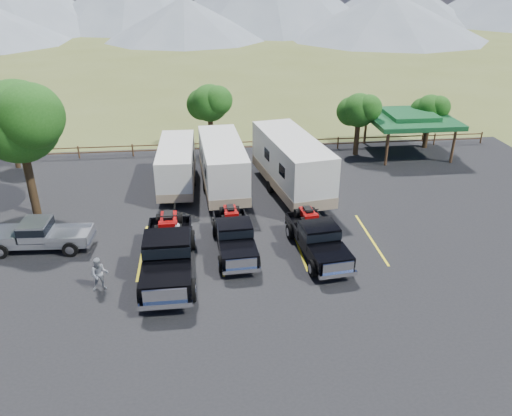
{
  "coord_description": "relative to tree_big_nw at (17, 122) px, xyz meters",
  "views": [
    {
      "loc": [
        -2.68,
        -18.37,
        13.11
      ],
      "look_at": [
        -0.04,
        5.2,
        1.6
      ],
      "focal_mm": 35.0,
      "sensor_mm": 36.0,
      "label": 1
    }
  ],
  "objects": [
    {
      "name": "tree_nw_small",
      "position": [
        -3.48,
        7.99,
        -2.81
      ],
      "size": [
        2.59,
        2.43,
        3.85
      ],
      "color": "black",
      "rests_on": "ground"
    },
    {
      "name": "asphalt_lot",
      "position": [
        12.55,
        -6.03,
        -5.58
      ],
      "size": [
        44.0,
        34.0,
        0.04
      ],
      "primitive_type": "cube",
      "color": "black",
      "rests_on": "ground"
    },
    {
      "name": "pickup_silver",
      "position": [
        1.43,
        -4.17,
        -4.73
      ],
      "size": [
        5.4,
        2.11,
        1.59
      ],
      "rotation": [
        0.0,
        0.0,
        -1.63
      ],
      "color": "#999CA2",
      "rests_on": "asphalt_lot"
    },
    {
      "name": "trailer_left",
      "position": [
        8.15,
        2.94,
        -4.04
      ],
      "size": [
        2.32,
        8.34,
        2.9
      ],
      "rotation": [
        0.0,
        0.0,
        -0.02
      ],
      "color": "silver",
      "rests_on": "asphalt_lot"
    },
    {
      "name": "tree_ne_b",
      "position": [
        27.52,
        8.99,
        -2.47
      ],
      "size": [
        2.77,
        2.59,
        4.27
      ],
      "color": "black",
      "rests_on": "ground"
    },
    {
      "name": "pavilion",
      "position": [
        25.55,
        7.97,
        -2.81
      ],
      "size": [
        6.2,
        6.2,
        3.22
      ],
      "color": "#513622",
      "rests_on": "ground"
    },
    {
      "name": "trailer_right",
      "position": [
        15.32,
        1.44,
        -3.66
      ],
      "size": [
        4.1,
        10.47,
        3.62
      ],
      "rotation": [
        0.0,
        0.0,
        0.17
      ],
      "color": "silver",
      "rests_on": "asphalt_lot"
    },
    {
      "name": "stall_lines",
      "position": [
        12.55,
        -5.03,
        -5.55
      ],
      "size": [
        12.12,
        5.5,
        0.01
      ],
      "color": "yellow",
      "rests_on": "asphalt_lot"
    },
    {
      "name": "tree_big_nw",
      "position": [
        0.0,
        0.0,
        0.0
      ],
      "size": [
        5.54,
        5.18,
        7.84
      ],
      "color": "black",
      "rests_on": "ground"
    },
    {
      "name": "rig_left",
      "position": [
        8.03,
        -7.07,
        -4.45
      ],
      "size": [
        2.48,
        6.92,
        2.31
      ],
      "rotation": [
        0.0,
        0.0,
        0.01
      ],
      "color": "black",
      "rests_on": "asphalt_lot"
    },
    {
      "name": "rig_right",
      "position": [
        15.32,
        -6.14,
        -4.64
      ],
      "size": [
        2.53,
        5.88,
        1.9
      ],
      "rotation": [
        0.0,
        0.0,
        0.12
      ],
      "color": "black",
      "rests_on": "asphalt_lot"
    },
    {
      "name": "ground",
      "position": [
        12.55,
        -9.03,
        -5.6
      ],
      "size": [
        320.0,
        320.0,
        0.0
      ],
      "primitive_type": "plane",
      "color": "#555C27",
      "rests_on": "ground"
    },
    {
      "name": "tree_ne_a",
      "position": [
        21.52,
        7.99,
        -2.11
      ],
      "size": [
        3.11,
        2.92,
        4.76
      ],
      "color": "black",
      "rests_on": "ground"
    },
    {
      "name": "tree_north",
      "position": [
        10.52,
        9.99,
        -1.76
      ],
      "size": [
        3.46,
        3.24,
        5.25
      ],
      "color": "black",
      "rests_on": "ground"
    },
    {
      "name": "rig_center",
      "position": [
        11.23,
        -5.36,
        -4.67
      ],
      "size": [
        2.17,
        5.62,
        1.85
      ],
      "rotation": [
        0.0,
        0.0,
        0.05
      ],
      "color": "black",
      "rests_on": "asphalt_lot"
    },
    {
      "name": "trailer_center",
      "position": [
        11.05,
        2.06,
        -3.83
      ],
      "size": [
        2.9,
        9.52,
        3.3
      ],
      "rotation": [
        0.0,
        0.0,
        0.06
      ],
      "color": "silver",
      "rests_on": "asphalt_lot"
    },
    {
      "name": "person_a",
      "position": [
        8.41,
        -5.84,
        -4.58
      ],
      "size": [
        0.78,
        0.57,
        1.96
      ],
      "primitive_type": "imported",
      "rotation": [
        0.0,
        0.0,
        3.29
      ],
      "color": "silver",
      "rests_on": "asphalt_lot"
    },
    {
      "name": "rail_fence",
      "position": [
        14.55,
        9.47,
        -4.99
      ],
      "size": [
        36.12,
        0.12,
        1.0
      ],
      "color": "#513622",
      "rests_on": "ground"
    },
    {
      "name": "person_b",
      "position": [
        5.05,
        -8.17,
        -4.76
      ],
      "size": [
        0.85,
        0.7,
        1.6
      ],
      "primitive_type": "imported",
      "rotation": [
        0.0,
        0.0,
        0.14
      ],
      "color": "gray",
      "rests_on": "asphalt_lot"
    }
  ]
}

